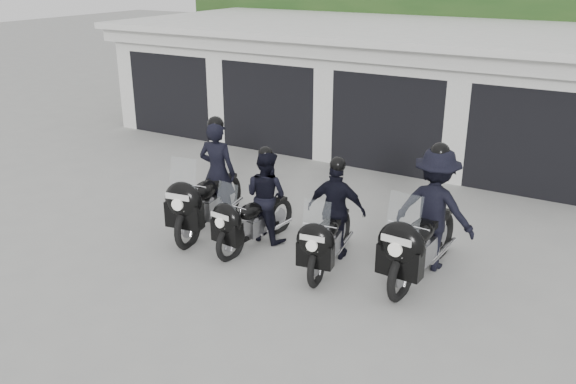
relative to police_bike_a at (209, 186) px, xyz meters
The scene contains 7 objects.
ground 1.94m from the police_bike_a, 32.72° to the right, with size 80.00×80.00×0.00m, color #979792.
garage_block 7.28m from the police_bike_a, 78.23° to the left, with size 16.40×6.80×2.96m.
background_vegetation 12.27m from the police_bike_a, 81.20° to the left, with size 20.00×3.90×5.80m.
police_bike_a is the anchor object (origin of this frame).
police_bike_b 1.09m from the police_bike_a, ahead, with size 0.83×1.96×1.71m.
police_bike_c 2.45m from the police_bike_a, ahead, with size 1.02×1.99×1.74m.
police_bike_d 3.86m from the police_bike_a, ahead, with size 1.28×2.39×2.08m.
Camera 1 is at (4.77, -6.99, 4.48)m, focal length 38.00 mm.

